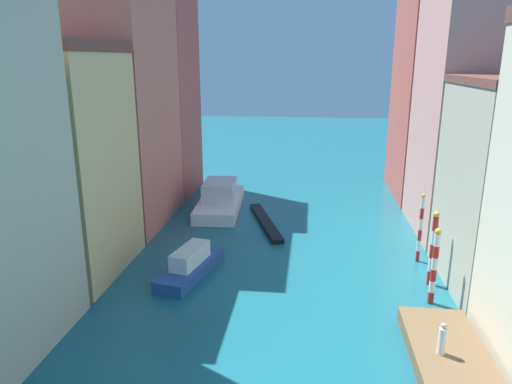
{
  "coord_description": "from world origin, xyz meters",
  "views": [
    {
      "loc": [
        1.82,
        -14.01,
        13.61
      ],
      "look_at": [
        -3.25,
        28.5,
        1.5
      ],
      "focal_mm": 33.04,
      "sensor_mm": 36.0,
      "label": 1
    }
  ],
  "objects_px": {
    "mooring_pole_2": "(420,227)",
    "gondola_black": "(265,222)",
    "person_on_dock": "(442,340)",
    "mooring_pole_1": "(433,248)",
    "motorboat_0": "(191,265)",
    "mooring_pole_0": "(434,266)",
    "waterfront_dock": "(446,351)",
    "vaporetto_white": "(220,199)"
  },
  "relations": [
    {
      "from": "person_on_dock",
      "to": "mooring_pole_2",
      "type": "relative_size",
      "value": 0.31
    },
    {
      "from": "waterfront_dock",
      "to": "person_on_dock",
      "type": "distance_m",
      "value": 1.44
    },
    {
      "from": "waterfront_dock",
      "to": "mooring_pole_1",
      "type": "distance_m",
      "value": 8.12
    },
    {
      "from": "gondola_black",
      "to": "motorboat_0",
      "type": "distance_m",
      "value": 11.06
    },
    {
      "from": "mooring_pole_1",
      "to": "motorboat_0",
      "type": "relative_size",
      "value": 0.72
    },
    {
      "from": "waterfront_dock",
      "to": "vaporetto_white",
      "type": "bearing_deg",
      "value": 125.06
    },
    {
      "from": "person_on_dock",
      "to": "mooring_pole_2",
      "type": "xyz_separation_m",
      "value": [
        1.49,
        12.09,
        1.02
      ]
    },
    {
      "from": "waterfront_dock",
      "to": "mooring_pole_0",
      "type": "bearing_deg",
      "value": 84.34
    },
    {
      "from": "mooring_pole_2",
      "to": "gondola_black",
      "type": "bearing_deg",
      "value": 150.59
    },
    {
      "from": "person_on_dock",
      "to": "mooring_pole_2",
      "type": "height_order",
      "value": "mooring_pole_2"
    },
    {
      "from": "mooring_pole_1",
      "to": "vaporetto_white",
      "type": "distance_m",
      "value": 20.95
    },
    {
      "from": "person_on_dock",
      "to": "mooring_pole_1",
      "type": "height_order",
      "value": "mooring_pole_1"
    },
    {
      "from": "person_on_dock",
      "to": "waterfront_dock",
      "type": "bearing_deg",
      "value": 58.56
    },
    {
      "from": "vaporetto_white",
      "to": "motorboat_0",
      "type": "distance_m",
      "value": 14.0
    },
    {
      "from": "waterfront_dock",
      "to": "person_on_dock",
      "type": "xyz_separation_m",
      "value": [
        -0.49,
        -0.8,
        1.1
      ]
    },
    {
      "from": "person_on_dock",
      "to": "gondola_black",
      "type": "xyz_separation_m",
      "value": [
        -9.82,
        18.46,
        -1.29
      ]
    },
    {
      "from": "mooring_pole_0",
      "to": "vaporetto_white",
      "type": "xyz_separation_m",
      "value": [
        -15.47,
        15.96,
        -1.36
      ]
    },
    {
      "from": "person_on_dock",
      "to": "vaporetto_white",
      "type": "height_order",
      "value": "vaporetto_white"
    },
    {
      "from": "gondola_black",
      "to": "vaporetto_white",
      "type": "bearing_deg",
      "value": 141.98
    },
    {
      "from": "waterfront_dock",
      "to": "gondola_black",
      "type": "xyz_separation_m",
      "value": [
        -10.3,
        17.67,
        -0.19
      ]
    },
    {
      "from": "waterfront_dock",
      "to": "gondola_black",
      "type": "height_order",
      "value": "waterfront_dock"
    },
    {
      "from": "mooring_pole_1",
      "to": "gondola_black",
      "type": "height_order",
      "value": "mooring_pole_1"
    },
    {
      "from": "waterfront_dock",
      "to": "gondola_black",
      "type": "relative_size",
      "value": 0.72
    },
    {
      "from": "mooring_pole_1",
      "to": "mooring_pole_0",
      "type": "bearing_deg",
      "value": -101.1
    },
    {
      "from": "person_on_dock",
      "to": "gondola_black",
      "type": "distance_m",
      "value": 20.95
    },
    {
      "from": "motorboat_0",
      "to": "mooring_pole_2",
      "type": "bearing_deg",
      "value": 14.69
    },
    {
      "from": "mooring_pole_0",
      "to": "motorboat_0",
      "type": "relative_size",
      "value": 0.69
    },
    {
      "from": "mooring_pole_1",
      "to": "motorboat_0",
      "type": "xyz_separation_m",
      "value": [
        -15.18,
        -0.47,
        -1.75
      ]
    },
    {
      "from": "person_on_dock",
      "to": "mooring_pole_1",
      "type": "xyz_separation_m",
      "value": [
        1.5,
        8.58,
        0.97
      ]
    },
    {
      "from": "mooring_pole_0",
      "to": "motorboat_0",
      "type": "xyz_separation_m",
      "value": [
        -14.7,
        1.98,
        -1.65
      ]
    },
    {
      "from": "vaporetto_white",
      "to": "gondola_black",
      "type": "distance_m",
      "value": 5.94
    },
    {
      "from": "waterfront_dock",
      "to": "mooring_pole_1",
      "type": "xyz_separation_m",
      "value": [
        1.01,
        7.78,
        2.07
      ]
    },
    {
      "from": "waterfront_dock",
      "to": "gondola_black",
      "type": "distance_m",
      "value": 20.45
    },
    {
      "from": "mooring_pole_2",
      "to": "mooring_pole_1",
      "type": "bearing_deg",
      "value": -89.88
    },
    {
      "from": "person_on_dock",
      "to": "mooring_pole_0",
      "type": "bearing_deg",
      "value": 80.59
    },
    {
      "from": "mooring_pole_0",
      "to": "gondola_black",
      "type": "bearing_deg",
      "value": 131.3
    },
    {
      "from": "mooring_pole_0",
      "to": "gondola_black",
      "type": "distance_m",
      "value": 16.56
    },
    {
      "from": "mooring_pole_0",
      "to": "mooring_pole_1",
      "type": "distance_m",
      "value": 2.5
    },
    {
      "from": "person_on_dock",
      "to": "motorboat_0",
      "type": "relative_size",
      "value": 0.23
    },
    {
      "from": "mooring_pole_0",
      "to": "person_on_dock",
      "type": "bearing_deg",
      "value": -99.41
    },
    {
      "from": "gondola_black",
      "to": "motorboat_0",
      "type": "relative_size",
      "value": 1.38
    },
    {
      "from": "mooring_pole_2",
      "to": "vaporetto_white",
      "type": "height_order",
      "value": "mooring_pole_2"
    }
  ]
}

